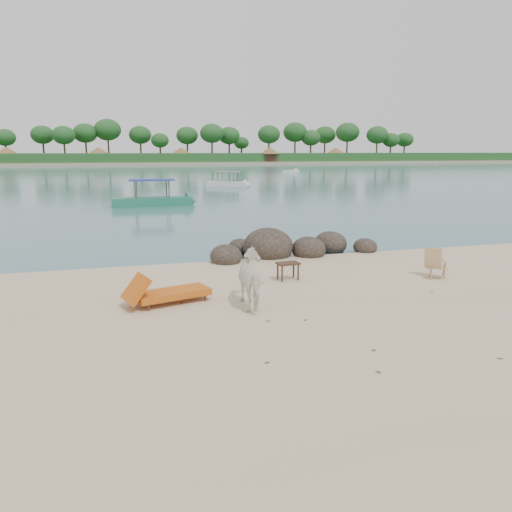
{
  "coord_description": "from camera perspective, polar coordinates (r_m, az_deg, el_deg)",
  "views": [
    {
      "loc": [
        -3.58,
        -10.25,
        3.69
      ],
      "look_at": [
        -0.11,
        2.0,
        1.0
      ],
      "focal_mm": 35.0,
      "sensor_mm": 36.0,
      "label": 1
    }
  ],
  "objects": [
    {
      "name": "side_table",
      "position": [
        14.43,
        3.67,
        -1.87
      ],
      "size": [
        0.67,
        0.47,
        0.51
      ],
      "primitive_type": null,
      "rotation": [
        0.0,
        0.0,
        0.1
      ],
      "color": "black",
      "rests_on": "ground"
    },
    {
      "name": "water",
      "position": [
        100.38,
        -13.98,
        9.46
      ],
      "size": [
        400.0,
        400.0,
        0.0
      ],
      "primitive_type": "plane",
      "color": "#396A73",
      "rests_on": "ground"
    },
    {
      "name": "far_shore",
      "position": [
        180.32,
        -14.95,
        10.35
      ],
      "size": [
        420.0,
        90.0,
        1.4
      ],
      "primitive_type": "cube",
      "color": "tan",
      "rests_on": "ground"
    },
    {
      "name": "deck_chair",
      "position": [
        15.48,
        20.08,
        -1.0
      ],
      "size": [
        0.75,
        0.77,
        0.84
      ],
      "primitive_type": null,
      "rotation": [
        0.0,
        0.0,
        -0.47
      ],
      "color": "tan",
      "rests_on": "ground"
    },
    {
      "name": "dead_leaves",
      "position": [
        11.31,
        5.24,
        -7.13
      ],
      "size": [
        7.13,
        6.35,
        0.0
      ],
      "color": "brown",
      "rests_on": "ground"
    },
    {
      "name": "far_scenery",
      "position": [
        146.99,
        -14.73,
        11.32
      ],
      "size": [
        420.0,
        18.0,
        9.5
      ],
      "color": "#1E4C1E",
      "rests_on": "ground"
    },
    {
      "name": "cow",
      "position": [
        11.9,
        -0.17,
        -2.79
      ],
      "size": [
        0.72,
        1.58,
        1.34
      ],
      "primitive_type": "imported",
      "rotation": [
        0.0,
        0.0,
        3.14
      ],
      "color": "white",
      "rests_on": "ground"
    },
    {
      "name": "boat_mid",
      "position": [
        54.08,
        -3.27,
        9.35
      ],
      "size": [
        4.84,
        4.26,
        2.58
      ],
      "primitive_type": null,
      "rotation": [
        0.0,
        0.0,
        -0.69
      ],
      "color": "silver",
      "rests_on": "water"
    },
    {
      "name": "lounge_chair",
      "position": [
        12.43,
        -9.55,
        -3.88
      ],
      "size": [
        2.4,
        1.39,
        0.68
      ],
      "primitive_type": null,
      "rotation": [
        0.0,
        0.0,
        0.28
      ],
      "color": "#C96517",
      "rests_on": "ground"
    },
    {
      "name": "boulders",
      "position": [
        18.07,
        3.25,
        0.91
      ],
      "size": [
        6.37,
        2.92,
        1.33
      ],
      "rotation": [
        0.0,
        0.0,
        -0.26
      ],
      "color": "black",
      "rests_on": "ground"
    },
    {
      "name": "boat_far",
      "position": [
        86.52,
        4.04,
        9.64
      ],
      "size": [
        4.46,
        4.61,
        0.61
      ],
      "primitive_type": null,
      "rotation": [
        0.0,
        0.0,
        0.81
      ],
      "color": "silver",
      "rests_on": "water"
    },
    {
      "name": "boat_near",
      "position": [
        35.33,
        -11.84,
        8.08
      ],
      "size": [
        6.12,
        1.64,
        2.96
      ],
      "primitive_type": null,
      "rotation": [
        0.0,
        0.0,
        0.05
      ],
      "color": "#207455",
      "rests_on": "water"
    }
  ]
}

